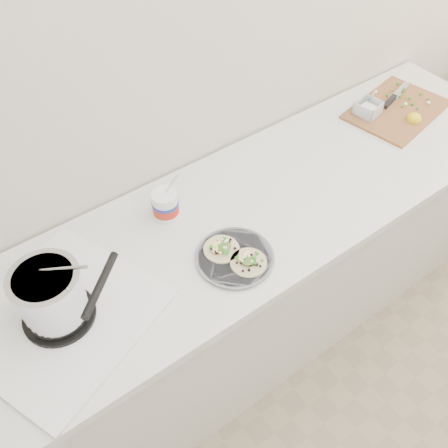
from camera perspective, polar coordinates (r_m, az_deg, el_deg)
counter at (r=2.13m, az=2.79°, el=-6.16°), size 2.44×0.66×0.90m
stove at (r=1.50m, az=-18.83°, el=-8.57°), size 0.66×0.63×0.25m
taco_plate at (r=1.60m, az=1.25°, el=-3.64°), size 0.26×0.26×0.04m
tub at (r=1.71m, az=-6.63°, el=2.44°), size 0.09×0.09×0.21m
cutboard at (r=2.32m, az=18.89°, el=12.53°), size 0.48×0.38×0.07m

